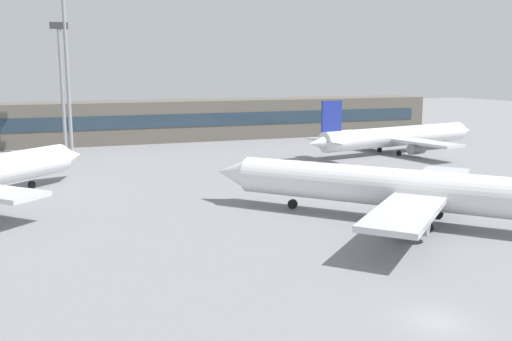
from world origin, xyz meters
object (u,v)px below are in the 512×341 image
at_px(airplane_near, 411,190).
at_px(floodlight_tower_east, 62,79).
at_px(floodlight_tower_west, 67,62).
at_px(airplane_far, 398,136).

distance_m(airplane_near, floodlight_tower_east, 72.27).
bearing_deg(floodlight_tower_east, floodlight_tower_west, -8.53).
height_order(airplane_near, floodlight_tower_west, floodlight_tower_west).
distance_m(airplane_far, floodlight_tower_west, 64.02).
bearing_deg(floodlight_tower_east, airplane_far, -18.23).
bearing_deg(airplane_near, airplane_far, 57.57).
height_order(airplane_far, floodlight_tower_east, floodlight_tower_east).
bearing_deg(airplane_near, floodlight_tower_west, 116.30).
distance_m(airplane_near, floodlight_tower_west, 72.20).
relative_size(airplane_far, floodlight_tower_east, 1.73).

